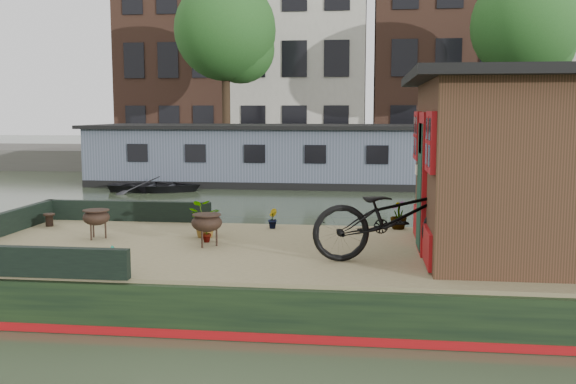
# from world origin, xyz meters

# --- Properties ---
(ground) EXTENTS (120.00, 120.00, 0.00)m
(ground) POSITION_xyz_m (0.00, 0.00, 0.00)
(ground) COLOR #27311F
(ground) RESTS_ON ground
(houseboat_hull) EXTENTS (14.01, 4.02, 0.60)m
(houseboat_hull) POSITION_xyz_m (-1.33, 0.00, 0.27)
(houseboat_hull) COLOR black
(houseboat_hull) RESTS_ON ground
(houseboat_deck) EXTENTS (11.80, 3.80, 0.05)m
(houseboat_deck) POSITION_xyz_m (0.00, 0.00, 0.62)
(houseboat_deck) COLOR #867A53
(houseboat_deck) RESTS_ON houseboat_hull
(bow_bulwark) EXTENTS (3.00, 4.00, 0.35)m
(bow_bulwark) POSITION_xyz_m (-5.07, 0.00, 0.82)
(bow_bulwark) COLOR black
(bow_bulwark) RESTS_ON houseboat_deck
(cabin) EXTENTS (4.00, 3.50, 2.42)m
(cabin) POSITION_xyz_m (2.19, 0.00, 1.88)
(cabin) COLOR black
(cabin) RESTS_ON houseboat_deck
(bicycle) EXTENTS (2.28, 1.25, 1.14)m
(bicycle) POSITION_xyz_m (0.05, -0.54, 1.22)
(bicycle) COLOR black
(bicycle) RESTS_ON houseboat_deck
(potted_plant_a) EXTENTS (0.26, 0.28, 0.44)m
(potted_plant_a) POSITION_xyz_m (-2.65, 0.26, 0.87)
(potted_plant_a) COLOR #984D2B
(potted_plant_a) RESTS_ON houseboat_deck
(potted_plant_b) EXTENTS (0.19, 0.21, 0.32)m
(potted_plant_b) POSITION_xyz_m (-1.86, 1.51, 0.81)
(potted_plant_b) COLOR brown
(potted_plant_b) RESTS_ON houseboat_deck
(potted_plant_c) EXTENTS (0.50, 0.44, 0.54)m
(potted_plant_c) POSITION_xyz_m (-2.79, 0.62, 0.92)
(potted_plant_c) COLOR #A64430
(potted_plant_c) RESTS_ON houseboat_deck
(potted_plant_d) EXTENTS (0.30, 0.30, 0.48)m
(potted_plant_d) POSITION_xyz_m (0.20, 1.70, 0.89)
(potted_plant_d) COLOR brown
(potted_plant_d) RESTS_ON houseboat_deck
(potted_plant_e) EXTENTS (0.21, 0.20, 0.33)m
(potted_plant_e) POSITION_xyz_m (-3.27, -1.70, 0.82)
(potted_plant_e) COLOR brown
(potted_plant_e) RESTS_ON houseboat_deck
(brazier_front) EXTENTS (0.53, 0.53, 0.44)m
(brazier_front) POSITION_xyz_m (-4.36, 0.32, 0.87)
(brazier_front) COLOR black
(brazier_front) RESTS_ON houseboat_deck
(brazier_rear) EXTENTS (0.53, 0.53, 0.47)m
(brazier_rear) POSITION_xyz_m (-2.57, -0.01, 0.88)
(brazier_rear) COLOR black
(brazier_rear) RESTS_ON houseboat_deck
(bollard_port) EXTENTS (0.19, 0.19, 0.21)m
(bollard_port) POSITION_xyz_m (-5.60, 1.24, 0.76)
(bollard_port) COLOR black
(bollard_port) RESTS_ON houseboat_deck
(dinghy) EXTENTS (3.13, 2.36, 0.61)m
(dinghy) POSITION_xyz_m (-7.14, 11.23, 0.31)
(dinghy) COLOR black
(dinghy) RESTS_ON ground
(far_houseboat) EXTENTS (20.40, 4.40, 2.11)m
(far_houseboat) POSITION_xyz_m (0.00, 14.00, 0.97)
(far_houseboat) COLOR #4E5468
(far_houseboat) RESTS_ON ground
(quay) EXTENTS (60.00, 6.00, 0.90)m
(quay) POSITION_xyz_m (0.00, 20.50, 0.45)
(quay) COLOR #47443F
(quay) RESTS_ON ground
(townhouse_row) EXTENTS (27.25, 8.00, 16.50)m
(townhouse_row) POSITION_xyz_m (0.15, 27.50, 7.90)
(townhouse_row) COLOR brown
(townhouse_row) RESTS_ON ground
(tree_left) EXTENTS (4.40, 4.40, 7.40)m
(tree_left) POSITION_xyz_m (-6.36, 19.07, 5.89)
(tree_left) COLOR #332316
(tree_left) RESTS_ON quay
(tree_right) EXTENTS (4.40, 4.40, 7.40)m
(tree_right) POSITION_xyz_m (6.14, 19.07, 5.89)
(tree_right) COLOR #332316
(tree_right) RESTS_ON quay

